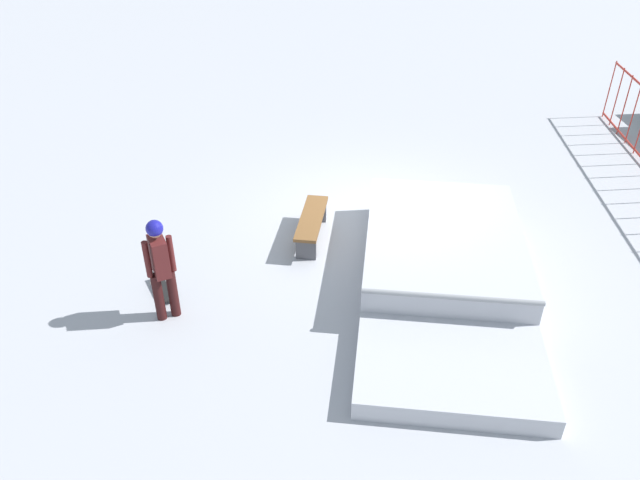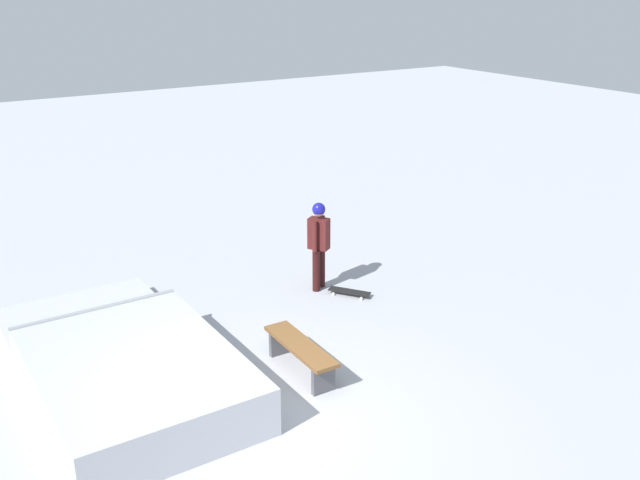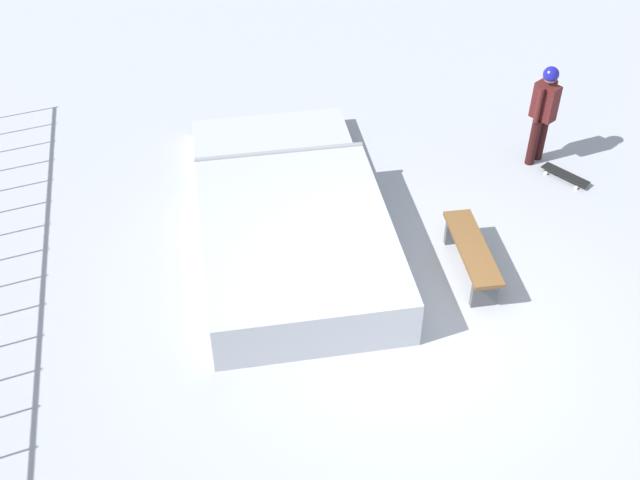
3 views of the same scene
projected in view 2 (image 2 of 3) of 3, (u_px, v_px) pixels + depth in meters
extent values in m
plane|color=#A8AAB2|center=(262.00, 426.00, 9.50)|extent=(60.00, 60.00, 0.00)
cube|color=#B0B3BB|center=(136.00, 379.00, 9.94)|extent=(3.62, 2.63, 0.70)
cube|color=#B0B3BB|center=(84.00, 319.00, 12.13)|extent=(1.82, 2.62, 0.30)
cylinder|color=gray|center=(96.00, 310.00, 11.23)|extent=(0.11, 2.60, 0.08)
cylinder|color=black|center=(321.00, 267.00, 13.66)|extent=(0.15, 0.15, 0.82)
cylinder|color=black|center=(316.00, 271.00, 13.47)|extent=(0.15, 0.15, 0.82)
cube|color=#4C1919|center=(319.00, 234.00, 13.32)|extent=(0.44, 0.39, 0.60)
cylinder|color=#4C1919|center=(323.00, 231.00, 13.47)|extent=(0.09, 0.09, 0.60)
cylinder|color=#4C1919|center=(315.00, 237.00, 13.17)|extent=(0.09, 0.09, 0.60)
sphere|color=tan|center=(319.00, 211.00, 13.17)|extent=(0.22, 0.22, 0.22)
sphere|color=navy|center=(319.00, 209.00, 13.16)|extent=(0.25, 0.25, 0.25)
cube|color=black|center=(349.00, 291.00, 13.38)|extent=(0.77, 0.63, 0.02)
cylinder|color=silver|center=(365.00, 294.00, 13.40)|extent=(0.06, 0.06, 0.06)
cylinder|color=silver|center=(361.00, 299.00, 13.20)|extent=(0.06, 0.06, 0.06)
cylinder|color=silver|center=(338.00, 289.00, 13.60)|extent=(0.06, 0.06, 0.06)
cylinder|color=silver|center=(333.00, 294.00, 13.40)|extent=(0.06, 0.06, 0.06)
cube|color=brown|center=(300.00, 346.00, 10.64)|extent=(1.61, 0.43, 0.06)
cube|color=#4C4C51|center=(280.00, 342.00, 11.24)|extent=(0.08, 0.36, 0.42)
cube|color=#4C4C51|center=(323.00, 379.00, 10.20)|extent=(0.08, 0.36, 0.42)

